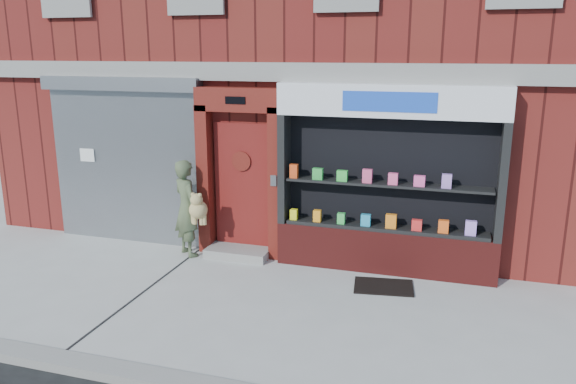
% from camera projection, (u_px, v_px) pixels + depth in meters
% --- Properties ---
extents(ground, '(80.00, 80.00, 0.00)m').
position_uv_depth(ground, '(243.00, 303.00, 7.99)').
color(ground, '#9E9E99').
rests_on(ground, ground).
extents(curb, '(60.00, 0.30, 0.12)m').
position_uv_depth(curb, '(169.00, 382.00, 5.98)').
color(curb, gray).
rests_on(curb, ground).
extents(building, '(12.00, 8.16, 8.00)m').
position_uv_depth(building, '(337.00, 27.00, 12.56)').
color(building, '#5F1815').
rests_on(building, ground).
extents(shutter_bay, '(3.10, 0.30, 3.04)m').
position_uv_depth(shutter_bay, '(126.00, 150.00, 10.20)').
color(shutter_bay, gray).
rests_on(shutter_bay, ground).
extents(red_door_bay, '(1.52, 0.58, 2.90)m').
position_uv_depth(red_door_bay, '(240.00, 173.00, 9.57)').
color(red_door_bay, '#59140F').
rests_on(red_door_bay, ground).
extents(pharmacy_bay, '(3.50, 0.41, 3.00)m').
position_uv_depth(pharmacy_bay, '(387.00, 189.00, 8.84)').
color(pharmacy_bay, maroon).
rests_on(pharmacy_bay, ground).
extents(woman, '(0.81, 0.70, 1.69)m').
position_uv_depth(woman, '(188.00, 208.00, 9.66)').
color(woman, '#495638').
rests_on(woman, ground).
extents(doormat, '(0.96, 0.74, 0.02)m').
position_uv_depth(doormat, '(384.00, 286.00, 8.51)').
color(doormat, black).
rests_on(doormat, ground).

